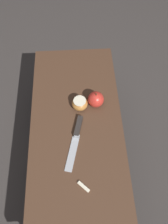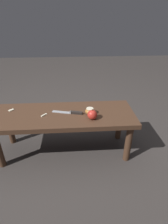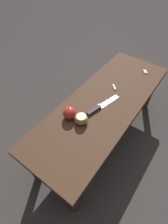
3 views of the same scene
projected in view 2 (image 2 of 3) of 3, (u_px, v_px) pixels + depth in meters
The scene contains 7 objects.
ground_plane at pixel (66, 150), 1.67m from camera, with size 8.00×8.00×0.00m, color #383330.
wooden_bench at pixel (64, 119), 1.50m from camera, with size 1.19×0.43×0.40m.
knife at pixel (72, 112), 1.47m from camera, with size 0.26×0.09×0.02m.
apple_whole at pixel (92, 115), 1.38m from camera, with size 0.08×0.08×0.09m.
apple_cut at pixel (90, 111), 1.45m from camera, with size 0.08×0.08×0.05m.
apple_slice_near_knife at pixel (44, 115), 1.44m from camera, with size 0.05×0.05×0.01m.
apple_slice_center at pixel (11, 110), 1.51m from camera, with size 0.05×0.05×0.01m.
Camera 2 is at (-0.08, 1.28, 1.14)m, focal length 28.00 mm.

